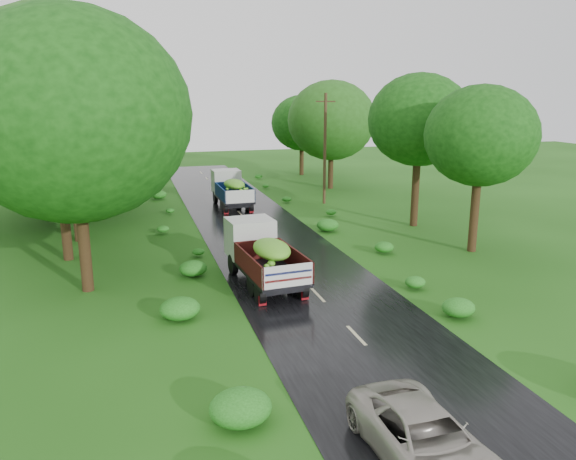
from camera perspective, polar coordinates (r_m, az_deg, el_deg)
name	(u,v)px	position (r m, az deg, el deg)	size (l,w,h in m)	color
ground	(356,336)	(19.43, 6.96, -10.63)	(120.00, 120.00, 0.00)	#1B4A10
road	(310,287)	(23.76, 2.26, -5.81)	(6.50, 80.00, 0.02)	black
road_lines	(303,279)	(24.65, 1.53, -5.03)	(0.12, 69.60, 0.00)	#BFB78C
truck_near	(262,252)	(23.93, -2.64, -2.22)	(2.51, 5.96, 2.44)	black
truck_far	(231,188)	(39.97, -5.83, 4.30)	(2.12, 5.75, 2.40)	black
car	(424,438)	(13.48, 13.69, -19.89)	(2.06, 4.46, 1.24)	#A69E93
utility_pole	(325,148)	(40.60, 3.77, 8.33)	(1.32, 0.59, 7.88)	#382616
trees_left	(73,113)	(37.28, -21.02, 11.08)	(7.48, 33.85, 9.37)	black
trees_right	(361,124)	(41.73, 7.45, 10.60)	(3.99, 31.41, 7.94)	black
shrubs	(261,230)	(31.96, -2.78, 0.04)	(11.90, 44.00, 0.70)	#1E6016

